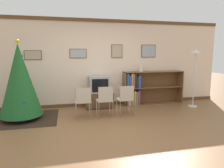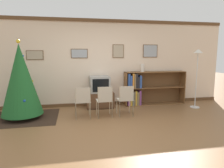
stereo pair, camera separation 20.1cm
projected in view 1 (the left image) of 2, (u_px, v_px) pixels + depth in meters
The scene contains 12 objects.
ground_plane at pixel (112, 131), 4.26m from camera, with size 24.00×24.00×0.00m, color brown.
wall_back at pixel (95, 63), 6.26m from camera, with size 8.52×0.11×2.70m.
area_rug at pixel (22, 119), 5.06m from camera, with size 1.73×1.46×0.01m.
christmas_tree at pixel (20, 80), 4.92m from camera, with size 1.01×1.01×1.99m.
tv_console at pixel (99, 100), 6.12m from camera, with size 0.83×0.53×0.48m.
television at pixel (99, 84), 6.05m from camera, with size 0.59×0.52×0.49m.
folding_chair_left at pixel (83, 101), 5.02m from camera, with size 0.40×0.40×0.82m.
folding_chair_center at pixel (105, 100), 5.14m from camera, with size 0.40×0.40×0.82m.
folding_chair_right at pixel (126, 98), 5.27m from camera, with size 0.40×0.40×0.82m.
bookshelf at pixel (142, 89), 6.50m from camera, with size 2.00×0.36×1.07m.
vase at pixel (141, 68), 6.41m from camera, with size 0.12×0.12×0.25m.
standing_lamp at pixel (195, 63), 6.06m from camera, with size 0.28×0.28×1.78m.
Camera 1 is at (-0.92, -3.96, 1.63)m, focal length 32.00 mm.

